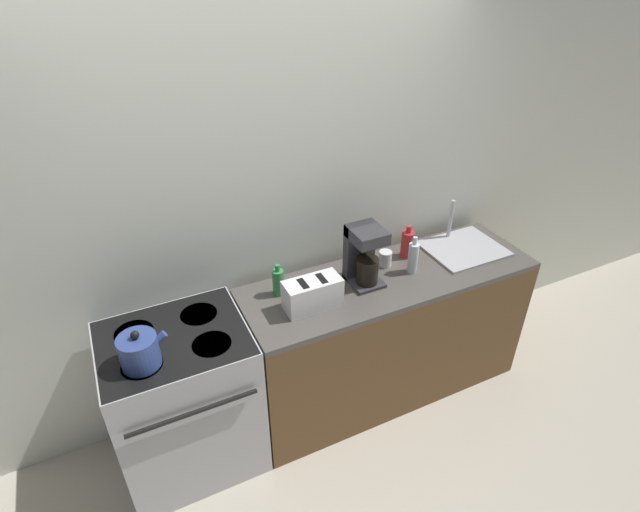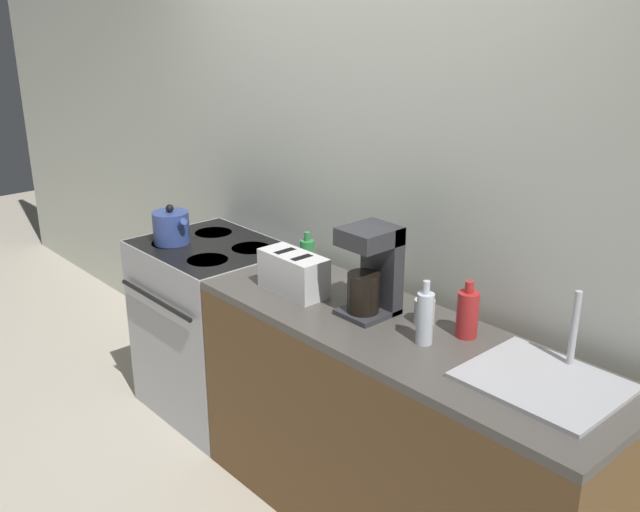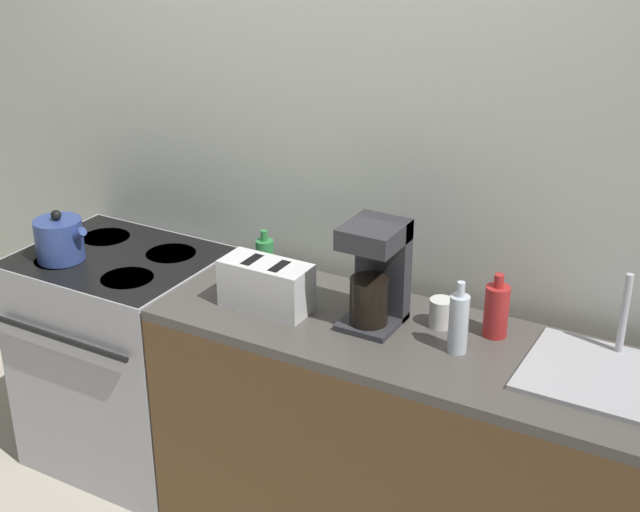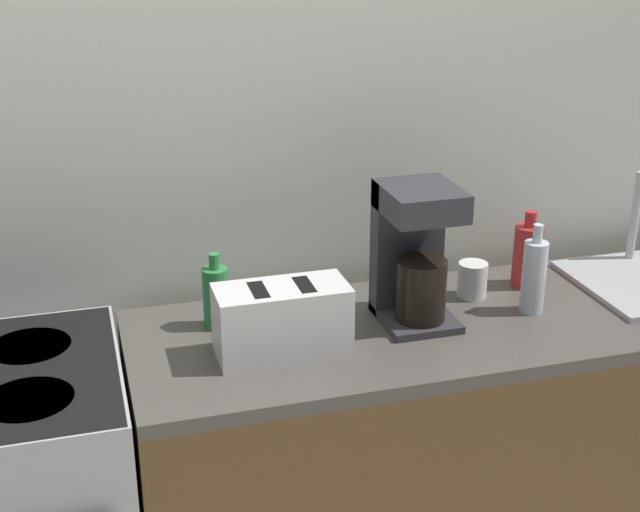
{
  "view_description": "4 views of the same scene",
  "coord_description": "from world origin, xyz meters",
  "px_view_note": "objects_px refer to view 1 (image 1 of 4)",
  "views": [
    {
      "loc": [
        -0.8,
        -1.73,
        2.65
      ],
      "look_at": [
        0.21,
        0.37,
        1.15
      ],
      "focal_mm": 28.0,
      "sensor_mm": 36.0,
      "label": 1
    },
    {
      "loc": [
        2.27,
        -1.56,
        2.11
      ],
      "look_at": [
        0.15,
        0.34,
        1.08
      ],
      "focal_mm": 40.0,
      "sensor_mm": 36.0,
      "label": 2
    },
    {
      "loc": [
        1.61,
        -2.07,
        2.35
      ],
      "look_at": [
        0.28,
        0.3,
        1.14
      ],
      "focal_mm": 50.0,
      "sensor_mm": 36.0,
      "label": 3
    },
    {
      "loc": [
        -0.34,
        -1.61,
        1.93
      ],
      "look_at": [
        0.22,
        0.34,
        1.13
      ],
      "focal_mm": 50.0,
      "sensor_mm": 36.0,
      "label": 4
    }
  ],
  "objects_px": {
    "toaster": "(312,294)",
    "bottle_clear": "(413,257)",
    "coffee_maker": "(364,254)",
    "kettle": "(140,351)",
    "bottle_red": "(407,244)",
    "cup_white": "(385,258)",
    "stove": "(185,399)",
    "bottle_green": "(278,282)"
  },
  "relations": [
    {
      "from": "stove",
      "to": "bottle_red",
      "type": "xyz_separation_m",
      "value": [
        1.5,
        0.13,
        0.55
      ]
    },
    {
      "from": "bottle_clear",
      "to": "cup_white",
      "type": "height_order",
      "value": "bottle_clear"
    },
    {
      "from": "kettle",
      "to": "toaster",
      "type": "height_order",
      "value": "kettle"
    },
    {
      "from": "kettle",
      "to": "bottle_red",
      "type": "xyz_separation_m",
      "value": [
        1.67,
        0.25,
        0.01
      ]
    },
    {
      "from": "kettle",
      "to": "bottle_clear",
      "type": "bearing_deg",
      "value": 3.26
    },
    {
      "from": "stove",
      "to": "cup_white",
      "type": "distance_m",
      "value": 1.42
    },
    {
      "from": "toaster",
      "to": "bottle_clear",
      "type": "height_order",
      "value": "bottle_clear"
    },
    {
      "from": "cup_white",
      "to": "bottle_red",
      "type": "bearing_deg",
      "value": 9.36
    },
    {
      "from": "kettle",
      "to": "cup_white",
      "type": "relative_size",
      "value": 2.37
    },
    {
      "from": "bottle_green",
      "to": "bottle_clear",
      "type": "height_order",
      "value": "bottle_clear"
    },
    {
      "from": "cup_white",
      "to": "bottle_clear",
      "type": "bearing_deg",
      "value": -50.0
    },
    {
      "from": "stove",
      "to": "kettle",
      "type": "xyz_separation_m",
      "value": [
        -0.16,
        -0.12,
        0.54
      ]
    },
    {
      "from": "kettle",
      "to": "cup_white",
      "type": "bearing_deg",
      "value": 8.44
    },
    {
      "from": "coffee_maker",
      "to": "bottle_red",
      "type": "relative_size",
      "value": 1.65
    },
    {
      "from": "coffee_maker",
      "to": "bottle_red",
      "type": "xyz_separation_m",
      "value": [
        0.38,
        0.11,
        -0.09
      ]
    },
    {
      "from": "stove",
      "to": "bottle_green",
      "type": "relative_size",
      "value": 4.72
    },
    {
      "from": "coffee_maker",
      "to": "bottle_clear",
      "type": "height_order",
      "value": "coffee_maker"
    },
    {
      "from": "coffee_maker",
      "to": "bottle_clear",
      "type": "bearing_deg",
      "value": -9.36
    },
    {
      "from": "coffee_maker",
      "to": "bottle_green",
      "type": "height_order",
      "value": "coffee_maker"
    },
    {
      "from": "toaster",
      "to": "coffee_maker",
      "type": "distance_m",
      "value": 0.39
    },
    {
      "from": "coffee_maker",
      "to": "cup_white",
      "type": "relative_size",
      "value": 3.68
    },
    {
      "from": "bottle_green",
      "to": "bottle_clear",
      "type": "xyz_separation_m",
      "value": [
        0.81,
        -0.14,
        0.02
      ]
    },
    {
      "from": "bottle_green",
      "to": "cup_white",
      "type": "relative_size",
      "value": 2.02
    },
    {
      "from": "coffee_maker",
      "to": "stove",
      "type": "bearing_deg",
      "value": -179.03
    },
    {
      "from": "coffee_maker",
      "to": "cup_white",
      "type": "distance_m",
      "value": 0.26
    },
    {
      "from": "toaster",
      "to": "bottle_red",
      "type": "relative_size",
      "value": 1.44
    },
    {
      "from": "kettle",
      "to": "bottle_clear",
      "type": "xyz_separation_m",
      "value": [
        1.6,
        0.09,
        0.02
      ]
    },
    {
      "from": "toaster",
      "to": "coffee_maker",
      "type": "bearing_deg",
      "value": 14.58
    },
    {
      "from": "kettle",
      "to": "bottle_clear",
      "type": "height_order",
      "value": "bottle_clear"
    },
    {
      "from": "toaster",
      "to": "cup_white",
      "type": "xyz_separation_m",
      "value": [
        0.57,
        0.17,
        -0.04
      ]
    },
    {
      "from": "coffee_maker",
      "to": "bottle_clear",
      "type": "distance_m",
      "value": 0.33
    },
    {
      "from": "toaster",
      "to": "cup_white",
      "type": "distance_m",
      "value": 0.6
    },
    {
      "from": "stove",
      "to": "bottle_clear",
      "type": "bearing_deg",
      "value": -1.31
    },
    {
      "from": "bottle_clear",
      "to": "bottle_red",
      "type": "distance_m",
      "value": 0.17
    },
    {
      "from": "bottle_red",
      "to": "cup_white",
      "type": "xyz_separation_m",
      "value": [
        -0.18,
        -0.03,
        -0.04
      ]
    },
    {
      "from": "coffee_maker",
      "to": "kettle",
      "type": "bearing_deg",
      "value": -173.66
    },
    {
      "from": "toaster",
      "to": "bottle_clear",
      "type": "xyz_separation_m",
      "value": [
        0.68,
        0.04,
        0.02
      ]
    },
    {
      "from": "stove",
      "to": "bottle_red",
      "type": "height_order",
      "value": "bottle_red"
    },
    {
      "from": "stove",
      "to": "bottle_green",
      "type": "xyz_separation_m",
      "value": [
        0.63,
        0.11,
        0.54
      ]
    },
    {
      "from": "toaster",
      "to": "kettle",
      "type": "bearing_deg",
      "value": -177.09
    },
    {
      "from": "bottle_green",
      "to": "bottle_red",
      "type": "relative_size",
      "value": 0.9
    },
    {
      "from": "kettle",
      "to": "bottle_red",
      "type": "bearing_deg",
      "value": 8.53
    }
  ]
}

